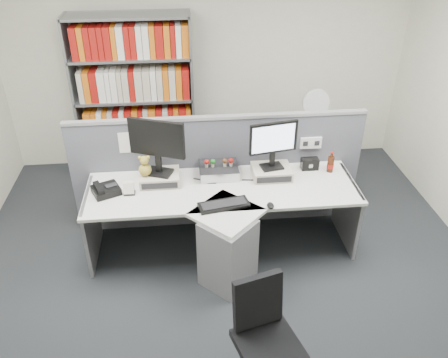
{
  "coord_description": "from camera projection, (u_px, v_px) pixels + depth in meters",
  "views": [
    {
      "loc": [
        -0.36,
        -2.9,
        3.13
      ],
      "look_at": [
        0.0,
        0.65,
        0.92
      ],
      "focal_mm": 37.23,
      "sensor_mm": 36.0,
      "label": 1
    }
  ],
  "objects": [
    {
      "name": "monitor_right",
      "position": [
        273.0,
        141.0,
        4.42
      ],
      "size": [
        0.47,
        0.19,
        0.48
      ],
      "color": "black",
      "rests_on": "monitor_riser_right"
    },
    {
      "name": "ground",
      "position": [
        231.0,
        305.0,
        4.13
      ],
      "size": [
        5.5,
        5.5,
        0.0
      ],
      "primitive_type": "plane",
      "color": "#2C2F33",
      "rests_on": "ground"
    },
    {
      "name": "desk_phone",
      "position": [
        105.0,
        190.0,
        4.34
      ],
      "size": [
        0.31,
        0.3,
        0.1
      ],
      "color": "black",
      "rests_on": "desk"
    },
    {
      "name": "partition",
      "position": [
        219.0,
        171.0,
        4.85
      ],
      "size": [
        3.0,
        0.08,
        1.27
      ],
      "color": "#595B65",
      "rests_on": "ground"
    },
    {
      "name": "desktop_pc",
      "position": [
        219.0,
        170.0,
        4.63
      ],
      "size": [
        0.38,
        0.34,
        0.1
      ],
      "color": "black",
      "rests_on": "desk"
    },
    {
      "name": "monitor_riser_left",
      "position": [
        160.0,
        178.0,
        4.51
      ],
      "size": [
        0.38,
        0.31,
        0.1
      ],
      "color": "beige",
      "rests_on": "desk"
    },
    {
      "name": "desk_calendar",
      "position": [
        129.0,
        189.0,
        4.32
      ],
      "size": [
        0.11,
        0.08,
        0.13
      ],
      "color": "black",
      "rests_on": "desk"
    },
    {
      "name": "monitor_left",
      "position": [
        157.0,
        143.0,
        4.31
      ],
      "size": [
        0.52,
        0.25,
        0.55
      ],
      "color": "black",
      "rests_on": "monitor_riser_left"
    },
    {
      "name": "office_chair",
      "position": [
        264.0,
        334.0,
        3.28
      ],
      "size": [
        0.59,
        0.56,
        0.88
      ],
      "color": "silver",
      "rests_on": "ground"
    },
    {
      "name": "filing_cabinet",
      "position": [
        310.0,
        156.0,
        5.74
      ],
      "size": [
        0.45,
        0.61,
        0.7
      ],
      "color": "gray",
      "rests_on": "ground"
    },
    {
      "name": "speaker",
      "position": [
        310.0,
        164.0,
        4.72
      ],
      "size": [
        0.17,
        0.1,
        0.12
      ],
      "primitive_type": "cube",
      "color": "black",
      "rests_on": "desk"
    },
    {
      "name": "mouse",
      "position": [
        271.0,
        206.0,
        4.16
      ],
      "size": [
        0.06,
        0.1,
        0.04
      ],
      "primitive_type": "ellipsoid",
      "color": "black",
      "rests_on": "desk"
    },
    {
      "name": "desk",
      "position": [
        225.0,
        224.0,
        4.4
      ],
      "size": [
        2.6,
        1.2,
        0.72
      ],
      "color": "silver",
      "rests_on": "ground"
    },
    {
      "name": "keyboard",
      "position": [
        224.0,
        205.0,
        4.18
      ],
      "size": [
        0.48,
        0.25,
        0.03
      ],
      "color": "black",
      "rests_on": "desk"
    },
    {
      "name": "desk_fan",
      "position": [
        315.0,
        105.0,
        5.38
      ],
      "size": [
        0.31,
        0.19,
        0.53
      ],
      "color": "white",
      "rests_on": "filing_cabinet"
    },
    {
      "name": "shelving_unit",
      "position": [
        135.0,
        101.0,
        5.61
      ],
      "size": [
        1.41,
        0.4,
        2.0
      ],
      "color": "gray",
      "rests_on": "ground"
    },
    {
      "name": "room_shell",
      "position": [
        233.0,
        121.0,
        3.19
      ],
      "size": [
        5.04,
        5.54,
        2.72
      ],
      "color": "silver",
      "rests_on": "ground"
    },
    {
      "name": "plush_toy",
      "position": [
        145.0,
        167.0,
        4.4
      ],
      "size": [
        0.12,
        0.12,
        0.21
      ],
      "color": "gold",
      "rests_on": "monitor_riser_left"
    },
    {
      "name": "monitor_riser_right",
      "position": [
        271.0,
        172.0,
        4.6
      ],
      "size": [
        0.38,
        0.31,
        0.1
      ],
      "color": "beige",
      "rests_on": "desk"
    },
    {
      "name": "figurines",
      "position": [
        219.0,
        162.0,
        4.56
      ],
      "size": [
        0.29,
        0.05,
        0.09
      ],
      "color": "beige",
      "rests_on": "desktop_pc"
    },
    {
      "name": "cola_bottle",
      "position": [
        331.0,
        164.0,
        4.66
      ],
      "size": [
        0.07,
        0.07,
        0.22
      ],
      "color": "#3F190A",
      "rests_on": "desk"
    }
  ]
}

